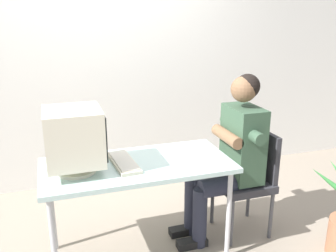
# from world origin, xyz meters

# --- Properties ---
(wall_back) EXTENTS (8.00, 0.10, 3.00)m
(wall_back) POSITION_xyz_m (0.30, 1.40, 1.50)
(wall_back) COLOR silver
(wall_back) RESTS_ON ground_plane
(desk) EXTENTS (1.32, 0.63, 0.74)m
(desk) POSITION_xyz_m (0.00, 0.00, 0.68)
(desk) COLOR #B7B7BC
(desk) RESTS_ON ground_plane
(crt_monitor) EXTENTS (0.37, 0.37, 0.43)m
(crt_monitor) POSITION_xyz_m (-0.41, -0.02, 0.98)
(crt_monitor) COLOR beige
(crt_monitor) RESTS_ON desk
(keyboard) EXTENTS (0.17, 0.43, 0.03)m
(keyboard) POSITION_xyz_m (-0.09, 0.01, 0.75)
(keyboard) COLOR beige
(keyboard) RESTS_ON desk
(office_chair) EXTENTS (0.41, 0.41, 0.85)m
(office_chair) POSITION_xyz_m (0.93, 0.04, 0.49)
(office_chair) COLOR #4C4C51
(office_chair) RESTS_ON ground_plane
(person_seated) EXTENTS (0.67, 0.56, 1.31)m
(person_seated) POSITION_xyz_m (0.75, 0.04, 0.71)
(person_seated) COLOR #334C38
(person_seated) RESTS_ON ground_plane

